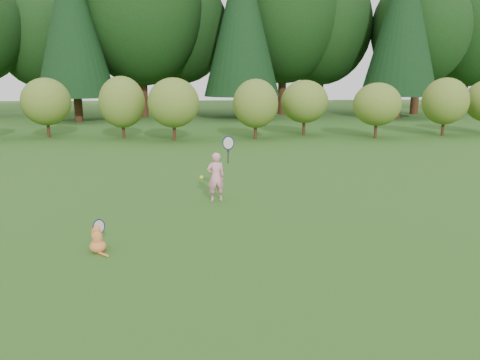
{
  "coord_description": "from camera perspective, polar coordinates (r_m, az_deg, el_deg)",
  "views": [
    {
      "loc": [
        -0.49,
        -8.17,
        2.67
      ],
      "look_at": [
        0.2,
        0.8,
        0.7
      ],
      "focal_mm": 35.0,
      "sensor_mm": 36.0,
      "label": 1
    }
  ],
  "objects": [
    {
      "name": "shrub_row",
      "position": [
        21.22,
        -3.12,
        8.89
      ],
      "size": [
        28.0,
        3.0,
        2.8
      ],
      "primitive_type": null,
      "color": "olive",
      "rests_on": "ground"
    },
    {
      "name": "ground",
      "position": [
        8.61,
        -0.92,
        -5.72
      ],
      "size": [
        100.0,
        100.0,
        0.0
      ],
      "primitive_type": "plane",
      "color": "#2B5618",
      "rests_on": "ground"
    },
    {
      "name": "child",
      "position": [
        10.25,
        -2.91,
        0.51
      ],
      "size": [
        0.63,
        0.39,
        1.63
      ],
      "rotation": [
        0.0,
        0.0,
        3.32
      ],
      "color": "pink",
      "rests_on": "ground"
    },
    {
      "name": "tennis_ball",
      "position": [
        8.14,
        -4.72,
        0.33
      ],
      "size": [
        0.06,
        0.06,
        0.06
      ],
      "color": "yellow",
      "rests_on": "ground"
    },
    {
      "name": "cat",
      "position": [
        7.69,
        -16.99,
        -6.78
      ],
      "size": [
        0.41,
        0.61,
        0.59
      ],
      "rotation": [
        0.0,
        0.0,
        0.34
      ],
      "color": "#D05E28",
      "rests_on": "ground"
    }
  ]
}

